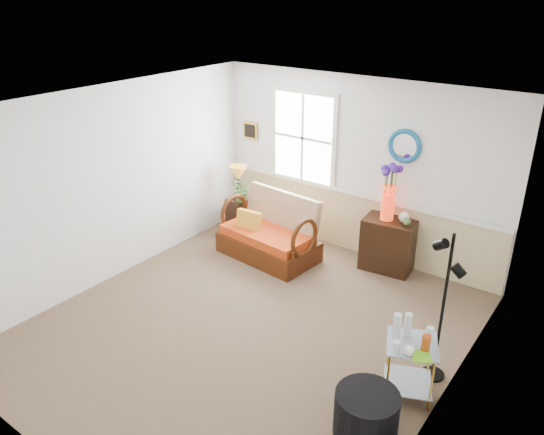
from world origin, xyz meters
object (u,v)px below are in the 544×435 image
Objects in this scene: floor_lamp at (443,309)px; ottoman at (366,414)px; loveseat at (268,228)px; side_table at (409,368)px; lamp_stand at (239,215)px; cabinet at (388,244)px.

ottoman is at bearing -76.39° from floor_lamp.
loveseat is 3.16m from floor_lamp.
loveseat is at bearing 152.17° from side_table.
cabinet is at bearing 6.25° from lamp_stand.
lamp_stand reaches higher than ottoman.
cabinet is 2.30m from floor_lamp.
loveseat is 3.52m from ottoman.
floor_lamp reaches higher than loveseat.
cabinet is (2.49, 0.27, 0.10)m from lamp_stand.
loveseat is 0.87× the size of floor_lamp.
cabinet is at bearing 119.76° from side_table.
loveseat is 3.20m from side_table.
ottoman is (-0.09, -0.71, -0.08)m from side_table.
loveseat is 1.89× the size of cabinet.
lamp_stand is at bearing 144.24° from ottoman.
ottoman is at bearing -97.28° from side_table.
floor_lamp is at bearing -58.96° from cabinet.
floor_lamp is at bearing 73.68° from side_table.
cabinet is at bearing 111.82° from ottoman.
lamp_stand is 2.51m from cabinet.
cabinet is 2.53m from side_table.
floor_lamp is (1.37, -1.79, 0.44)m from cabinet.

